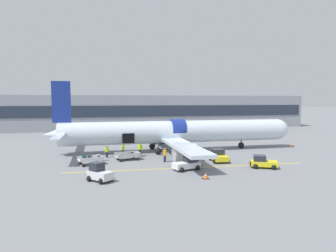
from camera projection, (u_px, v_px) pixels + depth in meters
name	position (u px, v px, depth m)	size (l,w,h in m)	color
ground_plane	(186.00, 155.00, 42.19)	(500.00, 500.00, 0.00)	slate
apron_marking_line	(190.00, 168.00, 34.12)	(28.05, 1.57, 0.01)	yellow
terminal_strip	(143.00, 112.00, 81.36)	(90.54, 11.19, 8.84)	gray
airplane	(174.00, 133.00, 45.03)	(37.67, 31.39, 10.27)	silver
baggage_tug_lead	(99.00, 174.00, 28.39)	(2.58, 2.72, 1.78)	silver
baggage_tug_mid	(219.00, 156.00, 37.48)	(2.33, 3.12, 1.53)	yellow
baggage_tug_rear	(188.00, 164.00, 33.00)	(3.34, 2.34, 1.58)	white
baggage_tug_spare	(263.00, 162.00, 34.00)	(3.35, 2.74, 1.44)	yellow
baggage_cart_loading	(128.00, 156.00, 38.52)	(4.07, 2.50, 1.00)	#B7BABF
baggage_cart_queued	(91.00, 160.00, 35.64)	(3.79, 2.54, 1.21)	silver
ground_crew_loader_a	(165.00, 155.00, 37.10)	(0.43, 0.62, 1.78)	#1E2338
ground_crew_loader_b	(107.00, 151.00, 40.06)	(0.55, 0.44, 1.58)	#1E2338
ground_crew_driver	(140.00, 149.00, 41.21)	(0.64, 0.53, 1.84)	#1E2338
ground_crew_supervisor	(123.00, 149.00, 41.27)	(0.54, 0.55, 1.71)	#1E2338
safety_cone_nose	(292.00, 145.00, 48.81)	(0.46, 0.46, 0.79)	black
safety_cone_engine_left	(206.00, 176.00, 29.33)	(0.64, 0.64, 0.60)	black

